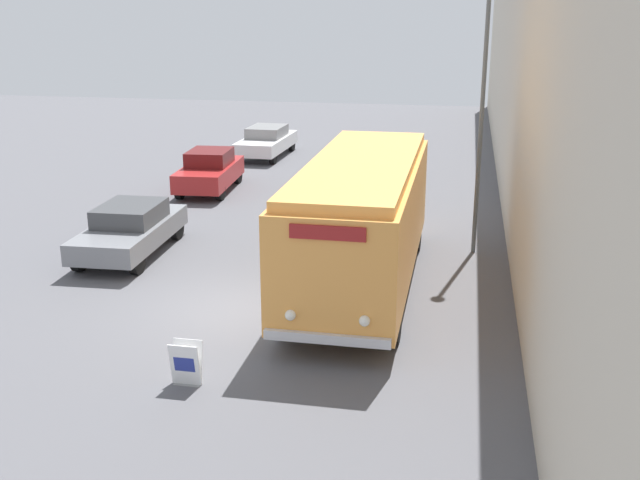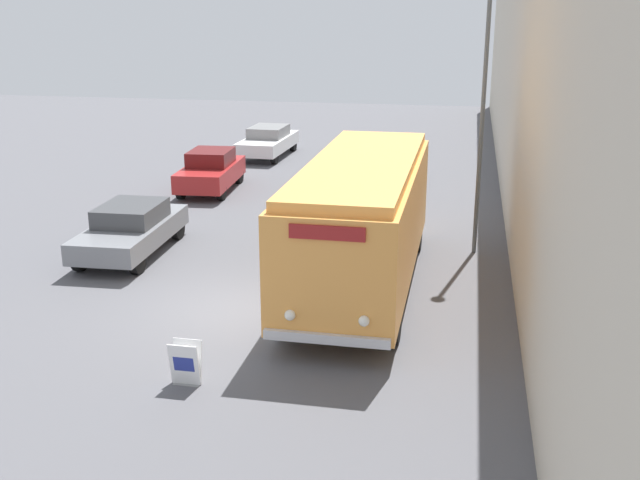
% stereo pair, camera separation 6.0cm
% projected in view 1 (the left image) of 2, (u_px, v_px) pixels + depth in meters
% --- Properties ---
extents(ground_plane, '(80.00, 80.00, 0.00)m').
position_uv_depth(ground_plane, '(237.00, 310.00, 17.64)').
color(ground_plane, '#56565B').
extents(building_wall_right, '(0.30, 60.00, 7.76)m').
position_uv_depth(building_wall_right, '(515.00, 101.00, 24.64)').
color(building_wall_right, beige).
rests_on(building_wall_right, ground_plane).
extents(vintage_bus, '(2.67, 9.38, 3.26)m').
position_uv_depth(vintage_bus, '(361.00, 216.00, 18.66)').
color(vintage_bus, black).
rests_on(vintage_bus, ground_plane).
extents(sign_board, '(0.57, 0.33, 0.86)m').
position_uv_depth(sign_board, '(186.00, 364.00, 14.04)').
color(sign_board, gray).
rests_on(sign_board, ground_plane).
extents(streetlamp, '(0.36, 0.36, 7.67)m').
position_uv_depth(streetlamp, '(484.00, 83.00, 20.39)').
color(streetlamp, '#595E60').
rests_on(streetlamp, ground_plane).
extents(parked_car_near, '(2.08, 4.67, 1.45)m').
position_uv_depth(parked_car_near, '(130.00, 229.00, 21.45)').
color(parked_car_near, black).
rests_on(parked_car_near, ground_plane).
extents(parked_car_mid, '(2.09, 4.35, 1.58)m').
position_uv_depth(parked_car_mid, '(210.00, 171.00, 28.91)').
color(parked_car_mid, black).
rests_on(parked_car_mid, ground_plane).
extents(parked_car_far, '(1.97, 4.80, 1.44)m').
position_uv_depth(parked_car_far, '(267.00, 141.00, 35.63)').
color(parked_car_far, black).
rests_on(parked_car_far, ground_plane).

